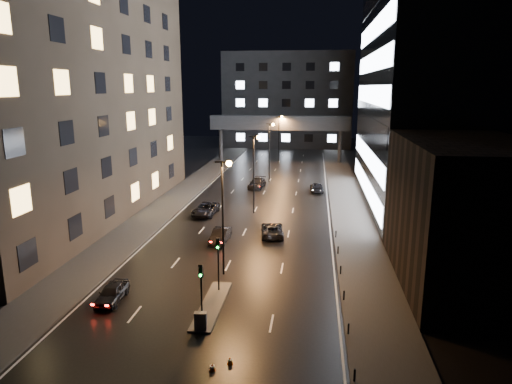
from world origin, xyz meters
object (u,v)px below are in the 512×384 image
Objects in this scene: car_toward_a at (272,229)px; car_toward_b at (317,187)px; car_away_a at (112,293)px; car_away_c at (206,209)px; car_away_d at (257,183)px; car_away_b at (220,236)px; utility_cabinet at (200,321)px.

car_toward_b is (4.89, 22.58, -0.02)m from car_toward_a.
car_away_c is at bearing 83.74° from car_away_a.
car_toward_a is at bearing -72.33° from car_away_d.
car_away_d is at bearing 91.27° from car_away_b.
utility_cabinet is at bearing -80.07° from car_away_b.
car_toward_b is at bearing -1.79° from car_away_d.
car_away_c reaches higher than utility_cabinet.
car_away_b reaches higher than car_toward_b.
car_away_d reaches higher than utility_cabinet.
car_away_b is 3.55× the size of utility_cabinet.
car_away_a reaches higher than car_toward_b.
car_away_b is at bearing -64.94° from car_away_c.
car_away_b is 10.88m from car_away_c.
utility_cabinet is (2.38, -17.97, 0.04)m from car_away_b.
car_away_b is at bearing 90.73° from utility_cabinet.
car_away_c is at bearing -98.70° from car_away_d.
car_toward_a reaches higher than utility_cabinet.
utility_cabinet is at bearing -26.95° from car_away_a.
car_toward_a is (9.29, -7.23, -0.06)m from car_away_c.
car_away_c is 20.91m from car_toward_b.
car_away_d is 24.45m from car_toward_a.
car_away_b is at bearing -84.62° from car_away_d.
car_toward_b is at bearing 70.63° from car_away_b.
car_toward_b is (9.64, -1.40, -0.08)m from car_away_d.
car_away_c is 17.36m from car_away_d.
car_toward_a is at bearing 73.47° from car_toward_b.
car_away_b is 18.13m from utility_cabinet.
car_toward_b is at bearing 65.72° from car_away_a.
car_away_b is at bearing 66.41° from car_away_a.
utility_cabinet is (1.86, -44.83, 0.01)m from car_away_d.
car_toward_b is 44.12m from utility_cabinet.
car_away_b is (5.46, 14.47, 0.03)m from car_away_a.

